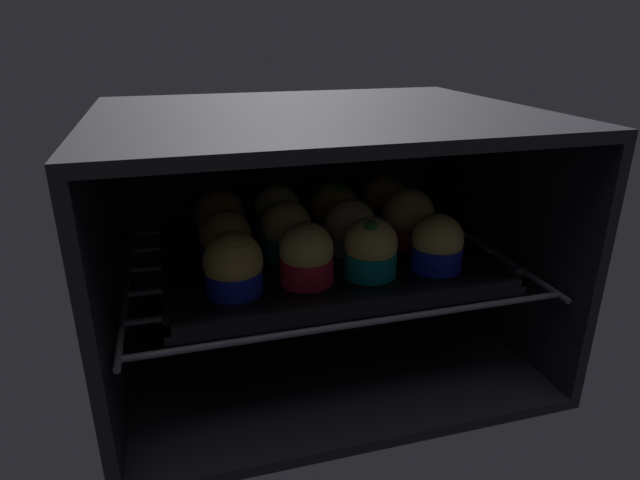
{
  "coord_description": "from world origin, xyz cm",
  "views": [
    {
      "loc": [
        -19.73,
        -48.43,
        45.75
      ],
      "look_at": [
        0.0,
        21.13,
        17.19
      ],
      "focal_mm": 30.24,
      "sensor_mm": 36.0,
      "label": 1
    }
  ],
  "objects_px": {
    "muffin_row1_col0": "(226,240)",
    "muffin_row2_col3": "(384,202)",
    "muffin_row0_col2": "(371,249)",
    "muffin_row2_col1": "(278,213)",
    "baking_tray": "(320,256)",
    "muffin_row1_col1": "(286,231)",
    "muffin_row1_col2": "(350,229)",
    "muffin_row1_col3": "(408,219)",
    "muffin_row0_col1": "(306,256)",
    "muffin_row0_col0": "(233,266)",
    "muffin_row0_col3": "(437,245)",
    "muffin_row2_col2": "(334,210)",
    "muffin_row2_col0": "(220,219)"
  },
  "relations": [
    {
      "from": "muffin_row0_col3",
      "to": "muffin_row2_col1",
      "type": "height_order",
      "value": "muffin_row2_col1"
    },
    {
      "from": "muffin_row0_col2",
      "to": "muffin_row2_col3",
      "type": "distance_m",
      "value": 0.2
    },
    {
      "from": "baking_tray",
      "to": "muffin_row2_col0",
      "type": "bearing_deg",
      "value": 145.86
    },
    {
      "from": "muffin_row0_col2",
      "to": "muffin_row1_col2",
      "type": "xyz_separation_m",
      "value": [
        0.0,
        0.09,
        -0.0
      ]
    },
    {
      "from": "baking_tray",
      "to": "muffin_row0_col2",
      "type": "height_order",
      "value": "muffin_row0_col2"
    },
    {
      "from": "muffin_row0_col2",
      "to": "muffin_row1_col2",
      "type": "height_order",
      "value": "muffin_row0_col2"
    },
    {
      "from": "muffin_row0_col0",
      "to": "muffin_row0_col1",
      "type": "distance_m",
      "value": 0.09
    },
    {
      "from": "muffin_row0_col1",
      "to": "muffin_row2_col2",
      "type": "bearing_deg",
      "value": 62.3
    },
    {
      "from": "baking_tray",
      "to": "muffin_row1_col2",
      "type": "bearing_deg",
      "value": -3.61
    },
    {
      "from": "muffin_row0_col0",
      "to": "muffin_row1_col3",
      "type": "relative_size",
      "value": 0.91
    },
    {
      "from": "muffin_row1_col1",
      "to": "muffin_row1_col2",
      "type": "height_order",
      "value": "muffin_row1_col1"
    },
    {
      "from": "muffin_row1_col2",
      "to": "muffin_row2_col0",
      "type": "bearing_deg",
      "value": 152.36
    },
    {
      "from": "muffin_row1_col0",
      "to": "muffin_row2_col3",
      "type": "height_order",
      "value": "muffin_row2_col3"
    },
    {
      "from": "muffin_row1_col1",
      "to": "muffin_row2_col3",
      "type": "relative_size",
      "value": 1.0
    },
    {
      "from": "muffin_row0_col0",
      "to": "muffin_row2_col2",
      "type": "xyz_separation_m",
      "value": [
        0.18,
        0.18,
        -0.0
      ]
    },
    {
      "from": "muffin_row1_col0",
      "to": "muffin_row2_col2",
      "type": "height_order",
      "value": "muffin_row2_col2"
    },
    {
      "from": "muffin_row0_col0",
      "to": "muffin_row0_col3",
      "type": "xyz_separation_m",
      "value": [
        0.27,
        -0.0,
        -0.0
      ]
    },
    {
      "from": "muffin_row1_col3",
      "to": "muffin_row2_col0",
      "type": "height_order",
      "value": "muffin_row1_col3"
    },
    {
      "from": "muffin_row1_col0",
      "to": "muffin_row1_col3",
      "type": "height_order",
      "value": "muffin_row1_col3"
    },
    {
      "from": "muffin_row0_col2",
      "to": "muffin_row2_col3",
      "type": "bearing_deg",
      "value": 62.91
    },
    {
      "from": "muffin_row0_col3",
      "to": "muffin_row0_col1",
      "type": "bearing_deg",
      "value": 177.76
    },
    {
      "from": "muffin_row0_col1",
      "to": "muffin_row2_col0",
      "type": "relative_size",
      "value": 1.01
    },
    {
      "from": "muffin_row0_col0",
      "to": "muffin_row0_col2",
      "type": "relative_size",
      "value": 0.98
    },
    {
      "from": "baking_tray",
      "to": "muffin_row2_col1",
      "type": "distance_m",
      "value": 0.11
    },
    {
      "from": "muffin_row0_col1",
      "to": "muffin_row2_col3",
      "type": "relative_size",
      "value": 0.98
    },
    {
      "from": "muffin_row1_col0",
      "to": "muffin_row1_col3",
      "type": "xyz_separation_m",
      "value": [
        0.27,
        -0.0,
        0.01
      ]
    },
    {
      "from": "muffin_row0_col2",
      "to": "muffin_row2_col1",
      "type": "xyz_separation_m",
      "value": [
        -0.09,
        0.18,
        -0.0
      ]
    },
    {
      "from": "muffin_row0_col0",
      "to": "muffin_row1_col1",
      "type": "bearing_deg",
      "value": 47.27
    },
    {
      "from": "muffin_row1_col2",
      "to": "baking_tray",
      "type": "bearing_deg",
      "value": 176.39
    },
    {
      "from": "muffin_row0_col3",
      "to": "muffin_row1_col3",
      "type": "height_order",
      "value": "muffin_row1_col3"
    },
    {
      "from": "muffin_row1_col0",
      "to": "muffin_row0_col2",
      "type": "bearing_deg",
      "value": -26.98
    },
    {
      "from": "muffin_row1_col0",
      "to": "muffin_row1_col3",
      "type": "relative_size",
      "value": 0.88
    },
    {
      "from": "muffin_row1_col1",
      "to": "muffin_row1_col3",
      "type": "bearing_deg",
      "value": -2.21
    },
    {
      "from": "muffin_row0_col2",
      "to": "muffin_row2_col2",
      "type": "bearing_deg",
      "value": 88.31
    },
    {
      "from": "muffin_row1_col1",
      "to": "muffin_row2_col1",
      "type": "distance_m",
      "value": 0.09
    },
    {
      "from": "baking_tray",
      "to": "muffin_row1_col2",
      "type": "xyz_separation_m",
      "value": [
        0.04,
        -0.0,
        0.04
      ]
    },
    {
      "from": "muffin_row1_col2",
      "to": "muffin_row2_col1",
      "type": "distance_m",
      "value": 0.13
    },
    {
      "from": "muffin_row0_col0",
      "to": "muffin_row2_col0",
      "type": "bearing_deg",
      "value": 89.0
    },
    {
      "from": "muffin_row0_col0",
      "to": "muffin_row0_col3",
      "type": "height_order",
      "value": "muffin_row0_col0"
    },
    {
      "from": "muffin_row0_col2",
      "to": "muffin_row0_col0",
      "type": "bearing_deg",
      "value": -179.61
    },
    {
      "from": "baking_tray",
      "to": "muffin_row2_col0",
      "type": "relative_size",
      "value": 5.61
    },
    {
      "from": "muffin_row0_col2",
      "to": "muffin_row1_col2",
      "type": "distance_m",
      "value": 0.09
    },
    {
      "from": "muffin_row0_col2",
      "to": "muffin_row2_col1",
      "type": "relative_size",
      "value": 1.01
    },
    {
      "from": "muffin_row0_col0",
      "to": "muffin_row1_col1",
      "type": "height_order",
      "value": "muffin_row1_col1"
    },
    {
      "from": "muffin_row1_col0",
      "to": "muffin_row2_col1",
      "type": "distance_m",
      "value": 0.13
    },
    {
      "from": "baking_tray",
      "to": "muffin_row2_col2",
      "type": "bearing_deg",
      "value": 60.81
    },
    {
      "from": "muffin_row0_col0",
      "to": "muffin_row1_col1",
      "type": "xyz_separation_m",
      "value": [
        0.09,
        0.09,
        0.0
      ]
    },
    {
      "from": "baking_tray",
      "to": "muffin_row0_col0",
      "type": "height_order",
      "value": "muffin_row0_col0"
    },
    {
      "from": "muffin_row2_col0",
      "to": "muffin_row0_col2",
      "type": "bearing_deg",
      "value": -45.61
    },
    {
      "from": "muffin_row0_col0",
      "to": "muffin_row1_col3",
      "type": "distance_m",
      "value": 0.28
    }
  ]
}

